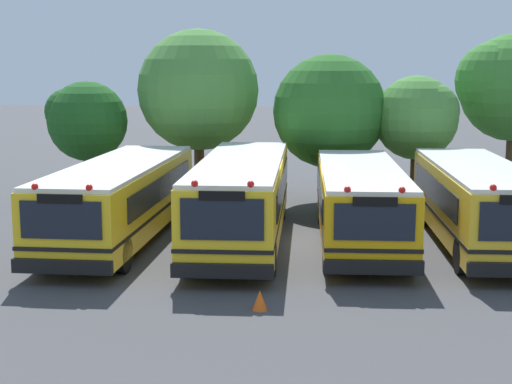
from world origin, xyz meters
The scene contains 11 objects.
ground_plane centered at (0.00, 0.00, 0.00)m, with size 160.00×160.00×0.00m, color #424244.
school_bus_0 centered at (-5.60, -0.06, 1.37)m, with size 2.77×10.75×2.60m.
school_bus_1 centered at (-1.75, 0.06, 1.44)m, with size 2.76×11.06×2.75m.
school_bus_2 centered at (1.93, 0.14, 1.34)m, with size 2.76×9.85×2.54m.
school_bus_3 centered at (5.51, 0.17, 1.38)m, with size 2.81×9.81×2.63m.
tree_0 centered at (-8.91, 6.78, 3.31)m, with size 3.31×3.24×4.89m.
tree_1 centered at (-4.39, 7.91, 4.55)m, with size 4.99×4.99×6.99m.
tree_2 centered at (0.95, 7.30, 3.81)m, with size 4.52×4.52×5.96m.
tree_3 centered at (4.49, 6.95, 3.52)m, with size 3.30×3.30×5.12m.
tree_4 centered at (8.23, 8.75, 4.68)m, with size 4.59×4.38×6.79m.
traffic_cone centered at (-0.61, -6.69, 0.23)m, with size 0.35×0.35×0.47m, color #EA5914.
Camera 1 is at (0.80, -23.21, 5.50)m, focal length 53.19 mm.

